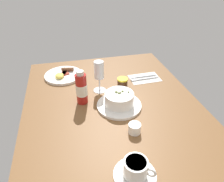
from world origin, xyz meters
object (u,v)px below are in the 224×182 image
Objects in this scene: coffee_cup at (136,169)px; breakfast_plate at (64,75)px; porridge_bowl at (119,100)px; cutlery_setting at (144,78)px; creamer_jug at (135,128)px; wine_glass at (99,72)px; jam_jar at (122,83)px; sauce_bottle_red at (81,89)px.

coffee_cup is 0.65× the size of breakfast_plate.
porridge_bowl reaches higher than coffee_cup.
porridge_bowl reaches higher than cutlery_setting.
cutlery_setting is 44.95cm from creamer_jug.
wine_glass is (15.79, 6.49, 7.64)cm from porridge_bowl.
porridge_bowl is 0.96× the size of breakfast_plate.
jam_jar reaches higher than creamer_jug.
cutlery_setting is at bearing -42.79° from porridge_bowl.
jam_jar is (0.24, -12.55, -8.39)cm from wine_glass.
jam_jar is at bearing -122.59° from breakfast_plate.
wine_glass is 28.73cm from breakfast_plate.
sauce_bottle_red is at bearing 35.56° from creamer_jug.
porridge_bowl is 1.26× the size of wine_glass.
coffee_cup is 2.33× the size of creamer_jug.
creamer_jug is (-18.10, -1.75, -1.34)cm from porridge_bowl.
wine_glass reaches higher than porridge_bowl.
creamer_jug is 36.01cm from wine_glass.
wine_glass is (52.96, 2.12, 8.13)cm from coffee_cup.
porridge_bowl is 30.89cm from cutlery_setting.
porridge_bowl is 18.59cm from sauce_bottle_red.
sauce_bottle_red is (-15.12, 37.36, 7.53)cm from cutlery_setting.
wine_glass reaches higher than cutlery_setting.
cutlery_setting is 47.31cm from breakfast_plate.
creamer_jug is 1.06× the size of jam_jar.
porridge_bowl is at bearing -6.70° from coffee_cup.
wine_glass reaches higher than breakfast_plate.
coffee_cup is at bearing 157.09° from cutlery_setting.
cutlery_setting is 3.08× the size of jam_jar.
breakfast_plate is at bearing 42.39° from wine_glass.
coffee_cup is 0.83× the size of sauce_bottle_red.
cutlery_setting is at bearing -25.19° from creamer_jug.
cutlery_setting is 41.00cm from sauce_bottle_red.
creamer_jug is 31.87cm from sauce_bottle_red.
cutlery_setting is at bearing -22.91° from coffee_cup.
porridge_bowl is 3.46× the size of creamer_jug.
wine_glass is 0.98× the size of sauce_bottle_red.
cutlery_setting is at bearing -76.12° from wine_glass.
coffee_cup is at bearing 168.90° from jam_jar.
jam_jar is at bearing -11.10° from coffee_cup.
wine_glass is 13.47cm from sauce_bottle_red.
breakfast_plate is (28.20, 8.10, -6.83)cm from sauce_bottle_red.
sauce_bottle_red is at bearing 129.89° from wine_glass.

